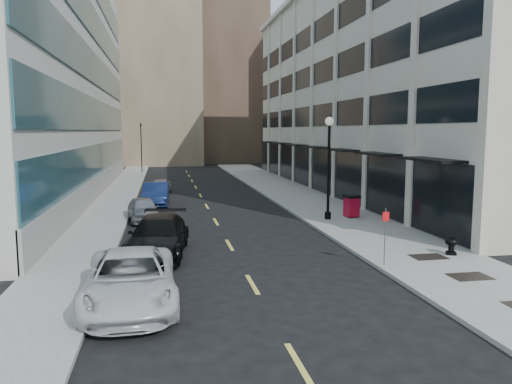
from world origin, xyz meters
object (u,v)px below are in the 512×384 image
object	(u,v)px
traffic_signal	(141,127)
sign_post	(385,228)
trash_bin	(351,205)
car_silver_sedan	(143,209)
lamppost	(329,158)
car_grey_sedan	(160,187)
urn_planter	(451,244)
car_blue_sedan	(156,194)
car_white_van	(130,280)
car_black_pickup	(158,236)

from	to	relation	value
traffic_signal	sign_post	xyz separation A→B (m)	(10.80, -45.01, -4.13)
trash_bin	sign_post	bearing A→B (deg)	-116.36
car_silver_sedan	lamppost	size ratio (longest dim) A/B	0.68
car_silver_sedan	lamppost	bearing A→B (deg)	-19.15
car_silver_sedan	lamppost	xyz separation A→B (m)	(10.52, -2.08, 2.97)
car_grey_sedan	urn_planter	size ratio (longest dim) A/B	5.54
car_blue_sedan	sign_post	world-z (taller)	sign_post
traffic_signal	urn_planter	size ratio (longest dim) A/B	9.72
car_white_van	car_grey_sedan	size ratio (longest dim) A/B	1.46
traffic_signal	trash_bin	xyz separation A→B (m)	(13.48, -34.72, -4.87)
car_white_van	car_grey_sedan	bearing A→B (deg)	86.75
car_silver_sedan	car_grey_sedan	xyz separation A→B (m)	(0.92, 12.01, -0.02)
car_blue_sedan	sign_post	distance (m)	20.05
trash_bin	lamppost	size ratio (longest dim) A/B	0.22
car_white_van	car_blue_sedan	bearing A→B (deg)	87.02
car_silver_sedan	urn_planter	distance (m)	16.90
car_blue_sedan	urn_planter	size ratio (longest dim) A/B	6.85
car_black_pickup	trash_bin	bearing A→B (deg)	37.74
car_white_van	trash_bin	bearing A→B (deg)	45.06
trash_bin	lamppost	world-z (taller)	lamppost
traffic_signal	car_silver_sedan	world-z (taller)	traffic_signal
car_white_van	car_silver_sedan	bearing A→B (deg)	89.01
traffic_signal	trash_bin	distance (m)	37.56
traffic_signal	lamppost	xyz separation A→B (m)	(11.90, -35.10, -2.04)
lamppost	car_black_pickup	bearing A→B (deg)	-147.12
car_black_pickup	lamppost	bearing A→B (deg)	40.14
traffic_signal	lamppost	world-z (taller)	traffic_signal
traffic_signal	car_silver_sedan	size ratio (longest dim) A/B	1.70
sign_post	car_white_van	bearing A→B (deg)	-162.87
car_blue_sedan	sign_post	size ratio (longest dim) A/B	2.24
car_silver_sedan	urn_planter	xyz separation A→B (m)	(12.84, -10.99, -0.11)
traffic_signal	sign_post	world-z (taller)	traffic_signal
car_white_van	car_grey_sedan	xyz separation A→B (m)	(0.77, 26.38, -0.13)
traffic_signal	lamppost	size ratio (longest dim) A/B	1.16
car_white_van	car_grey_sedan	distance (m)	26.39
car_silver_sedan	car_white_van	bearing A→B (deg)	-97.36
traffic_signal	car_white_van	bearing A→B (deg)	-88.15
lamppost	sign_post	distance (m)	10.19
car_black_pickup	car_silver_sedan	world-z (taller)	car_black_pickup
car_grey_sedan	sign_post	distance (m)	25.48
traffic_signal	car_white_van	distance (m)	47.66
sign_post	traffic_signal	bearing A→B (deg)	106.29
car_silver_sedan	car_blue_sedan	world-z (taller)	car_blue_sedan
car_silver_sedan	car_grey_sedan	size ratio (longest dim) A/B	1.03
urn_planter	car_grey_sedan	bearing A→B (deg)	117.41
urn_planter	trash_bin	bearing A→B (deg)	94.57
car_blue_sedan	lamppost	distance (m)	13.08
car_grey_sedan	urn_planter	distance (m)	25.91
traffic_signal	sign_post	distance (m)	46.47
car_grey_sedan	lamppost	world-z (taller)	lamppost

